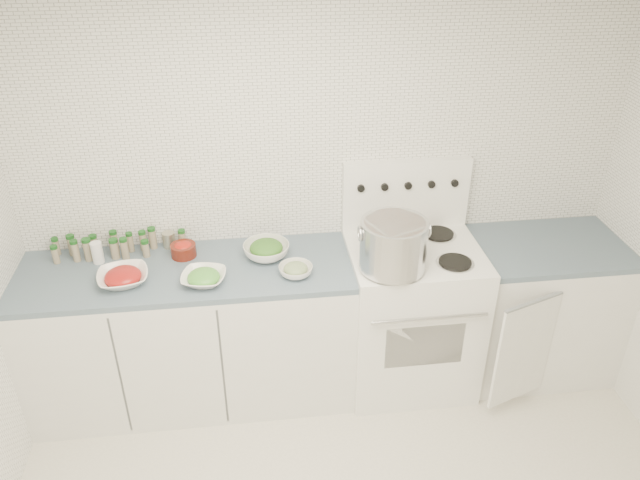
{
  "coord_description": "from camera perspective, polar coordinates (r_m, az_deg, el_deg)",
  "views": [
    {
      "loc": [
        -0.45,
        -1.77,
        2.78
      ],
      "look_at": [
        -0.08,
        1.14,
        1.06
      ],
      "focal_mm": 35.0,
      "sensor_mm": 36.0,
      "label": 1
    }
  ],
  "objects": [
    {
      "name": "counter_left",
      "position": [
        3.79,
        -11.54,
        -8.38
      ],
      "size": [
        1.85,
        0.62,
        0.9
      ],
      "color": "white",
      "rests_on": "ground"
    },
    {
      "name": "salt_canister",
      "position": [
        3.69,
        -19.69,
        -1.1
      ],
      "size": [
        0.07,
        0.07,
        0.13
      ],
      "primitive_type": "cylinder",
      "rotation": [
        0.0,
        0.0,
        0.04
      ],
      "color": "white",
      "rests_on": "counter_left"
    },
    {
      "name": "spice_cluster",
      "position": [
        3.74,
        -18.59,
        -0.45
      ],
      "size": [
        0.75,
        0.14,
        0.14
      ],
      "color": "gray",
      "rests_on": "counter_left"
    },
    {
      "name": "bowl_zucchini",
      "position": [
        3.38,
        -2.24,
        -2.75
      ],
      "size": [
        0.2,
        0.2,
        0.07
      ],
      "color": "white",
      "rests_on": "counter_left"
    },
    {
      "name": "bowl_pepper",
      "position": [
        3.63,
        -12.38,
        -0.83
      ],
      "size": [
        0.14,
        0.14,
        0.09
      ],
      "color": "#54180E",
      "rests_on": "counter_left"
    },
    {
      "name": "room_walls",
      "position": [
        2.2,
        5.73,
        -3.66
      ],
      "size": [
        3.54,
        3.04,
        2.52
      ],
      "color": "white",
      "rests_on": "ground"
    },
    {
      "name": "bowl_broccoli",
      "position": [
        3.55,
        -4.93,
        -0.88
      ],
      "size": [
        0.33,
        0.33,
        0.11
      ],
      "color": "white",
      "rests_on": "counter_left"
    },
    {
      "name": "counter_right",
      "position": [
        4.15,
        19.25,
        -5.79
      ],
      "size": [
        0.89,
        0.76,
        0.9
      ],
      "color": "white",
      "rests_on": "ground"
    },
    {
      "name": "stove",
      "position": [
        3.85,
        8.2,
        -6.43
      ],
      "size": [
        0.76,
        0.7,
        1.36
      ],
      "color": "white",
      "rests_on": "ground"
    },
    {
      "name": "bowl_tomato",
      "position": [
        3.48,
        -17.57,
        -3.24
      ],
      "size": [
        0.31,
        0.31,
        0.09
      ],
      "color": "white",
      "rests_on": "counter_left"
    },
    {
      "name": "tin_can",
      "position": [
        3.74,
        -13.64,
        0.02
      ],
      "size": [
        0.07,
        0.07,
        0.09
      ],
      "primitive_type": "cylinder",
      "rotation": [
        0.0,
        0.0,
        -0.01
      ],
      "color": "#A4A18B",
      "rests_on": "counter_left"
    },
    {
      "name": "stock_pot",
      "position": [
        3.33,
        6.73,
        -0.29
      ],
      "size": [
        0.38,
        0.36,
        0.27
      ],
      "rotation": [
        0.0,
        0.0,
        0.18
      ],
      "color": "silver",
      "rests_on": "stove"
    },
    {
      "name": "bowl_snowpea",
      "position": [
        3.38,
        -10.59,
        -3.38
      ],
      "size": [
        0.27,
        0.27,
        0.08
      ],
      "color": "white",
      "rests_on": "counter_left"
    }
  ]
}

